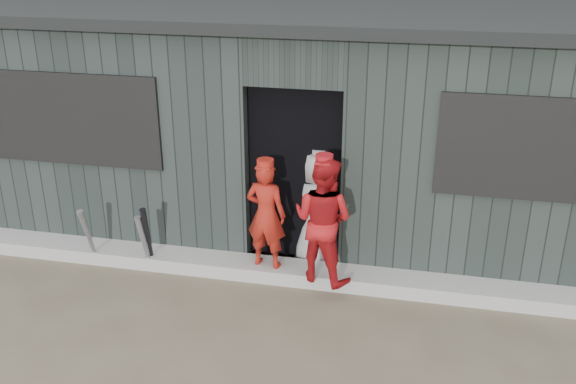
% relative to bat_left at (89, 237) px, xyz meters
% --- Properties ---
extents(curb, '(8.00, 0.36, 0.15)m').
position_rel_bat_left_xyz_m(curb, '(2.15, 0.22, -0.29)').
color(curb, '#A9AAA4').
rests_on(curb, ground).
extents(bat_left, '(0.10, 0.32, 0.74)m').
position_rel_bat_left_xyz_m(bat_left, '(0.00, 0.00, 0.00)').
color(bat_left, gray).
rests_on(bat_left, ground).
extents(bat_mid, '(0.09, 0.24, 0.69)m').
position_rel_bat_left_xyz_m(bat_mid, '(0.62, 0.03, -0.02)').
color(bat_mid, gray).
rests_on(bat_mid, ground).
extents(bat_right, '(0.12, 0.31, 0.79)m').
position_rel_bat_left_xyz_m(bat_right, '(0.66, 0.06, 0.03)').
color(bat_right, black).
rests_on(bat_right, ground).
extents(player_red_left, '(0.46, 0.33, 1.16)m').
position_rel_bat_left_xyz_m(player_red_left, '(1.92, 0.19, 0.36)').
color(player_red_left, '#A71F14').
rests_on(player_red_left, curb).
extents(player_red_right, '(0.76, 0.68, 1.30)m').
position_rel_bat_left_xyz_m(player_red_right, '(2.53, 0.05, 0.43)').
color(player_red_right, red).
rests_on(player_red_right, curb).
extents(player_grey_back, '(0.64, 0.42, 1.31)m').
position_rel_bat_left_xyz_m(player_grey_back, '(2.39, 0.60, 0.29)').
color(player_grey_back, '#A9A9A9').
rests_on(player_grey_back, ground).
extents(dugout, '(8.30, 3.30, 2.62)m').
position_rel_bat_left_xyz_m(dugout, '(2.15, 1.90, 0.92)').
color(dugout, black).
rests_on(dugout, ground).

